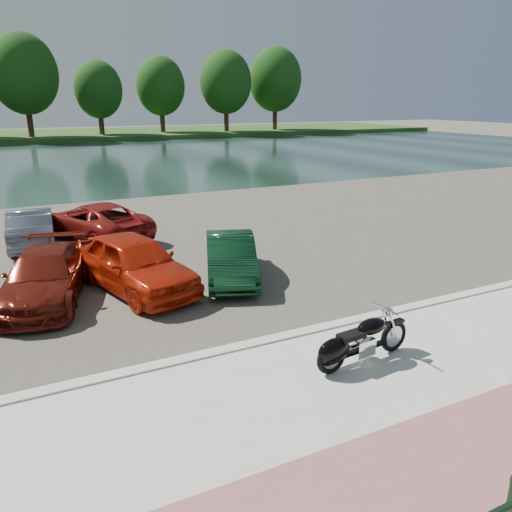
{
  "coord_description": "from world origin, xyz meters",
  "views": [
    {
      "loc": [
        -6.34,
        -6.6,
        5.05
      ],
      "look_at": [
        -0.73,
        4.72,
        1.1
      ],
      "focal_mm": 35.0,
      "sensor_mm": 36.0,
      "label": 1
    }
  ],
  "objects": [
    {
      "name": "kerb",
      "position": [
        0.0,
        2.0,
        0.07
      ],
      "size": [
        60.0,
        0.3,
        0.14
      ],
      "primitive_type": "cube",
      "color": "beige",
      "rests_on": "ground"
    },
    {
      "name": "car_4",
      "position": [
        -3.57,
        6.44,
        0.81
      ],
      "size": [
        3.0,
        4.86,
        1.55
      ],
      "primitive_type": "imported",
      "rotation": [
        0.0,
        0.0,
        0.28
      ],
      "color": "red",
      "rests_on": "parking_lot"
    },
    {
      "name": "bollards",
      "position": [
        -1.67,
        -3.7,
        0.54
      ],
      "size": [
        10.68,
        0.18,
        0.81
      ],
      "color": "black",
      "rests_on": "promenade"
    },
    {
      "name": "parking_lot",
      "position": [
        0.0,
        11.0,
        0.02
      ],
      "size": [
        60.0,
        18.0,
        0.04
      ],
      "primitive_type": "cube",
      "color": "#3C3931",
      "rests_on": "ground"
    },
    {
      "name": "promenade",
      "position": [
        0.0,
        -1.0,
        0.05
      ],
      "size": [
        60.0,
        6.0,
        0.1
      ],
      "primitive_type": "cube",
      "color": "beige",
      "rests_on": "ground"
    },
    {
      "name": "car_5",
      "position": [
        -0.86,
        6.11,
        0.69
      ],
      "size": [
        2.64,
        4.17,
        1.3
      ],
      "primitive_type": "imported",
      "rotation": [
        0.0,
        0.0,
        -0.35
      ],
      "color": "#0D321B",
      "rests_on": "parking_lot"
    },
    {
      "name": "car_3",
      "position": [
        -5.84,
        6.75,
        0.69
      ],
      "size": [
        2.93,
        4.82,
        1.31
      ],
      "primitive_type": "imported",
      "rotation": [
        0.0,
        0.0,
        -0.26
      ],
      "color": "#64180E",
      "rests_on": "parking_lot"
    },
    {
      "name": "far_trees",
      "position": [
        4.36,
        65.79,
        7.49
      ],
      "size": [
        70.25,
        10.68,
        12.52
      ],
      "color": "#372114",
      "rests_on": "far_bank"
    },
    {
      "name": "pink_path",
      "position": [
        0.0,
        -2.5,
        0.1
      ],
      "size": [
        60.0,
        2.0,
        0.01
      ],
      "primitive_type": "cube",
      "color": "#925258",
      "rests_on": "promenade"
    },
    {
      "name": "far_bank",
      "position": [
        0.0,
        72.0,
        0.3
      ],
      "size": [
        120.0,
        24.0,
        0.6
      ],
      "primitive_type": "cube",
      "color": "#254117",
      "rests_on": "ground"
    },
    {
      "name": "car_10",
      "position": [
        -3.62,
        12.41,
        0.73
      ],
      "size": [
        3.93,
        5.44,
        1.37
      ],
      "primitive_type": "imported",
      "rotation": [
        0.0,
        0.0,
        3.52
      ],
      "color": "maroon",
      "rests_on": "parking_lot"
    },
    {
      "name": "river",
      "position": [
        0.0,
        40.0,
        0.0
      ],
      "size": [
        120.0,
        40.0,
        0.0
      ],
      "primitive_type": "cube",
      "color": "#182B26",
      "rests_on": "ground"
    },
    {
      "name": "ground",
      "position": [
        0.0,
        0.0,
        0.0
      ],
      "size": [
        200.0,
        200.0,
        0.0
      ],
      "primitive_type": "plane",
      "color": "#595447",
      "rests_on": "ground"
    },
    {
      "name": "car_9",
      "position": [
        -5.85,
        12.46,
        0.73
      ],
      "size": [
        1.72,
        4.26,
        1.38
      ],
      "primitive_type": "imported",
      "rotation": [
        0.0,
        0.0,
        3.08
      ],
      "color": "slate",
      "rests_on": "parking_lot"
    },
    {
      "name": "motorcycle",
      "position": [
        -0.75,
        0.34,
        0.56
      ],
      "size": [
        2.33,
        0.75,
        1.05
      ],
      "rotation": [
        0.0,
        0.0,
        0.1
      ],
      "color": "black",
      "rests_on": "promenade"
    }
  ]
}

